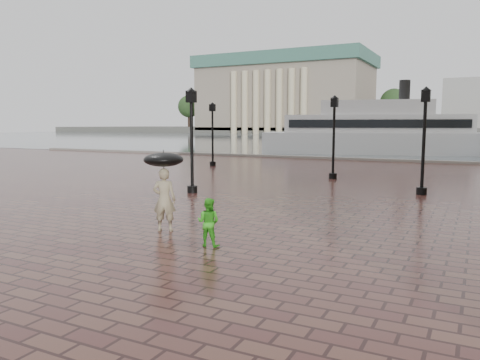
% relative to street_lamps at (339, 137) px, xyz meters
% --- Properties ---
extents(ground, '(300.00, 300.00, 0.00)m').
position_rel_street_lamps_xyz_m(ground, '(1.60, -17.60, -2.33)').
color(ground, '#3D1D1C').
rests_on(ground, ground).
extents(harbour_water, '(240.00, 240.00, 0.00)m').
position_rel_street_lamps_xyz_m(harbour_water, '(1.60, 74.40, -2.33)').
color(harbour_water, '#495259').
rests_on(harbour_water, ground).
extents(quay_edge, '(80.00, 0.60, 0.30)m').
position_rel_street_lamps_xyz_m(quay_edge, '(1.60, 14.40, -2.33)').
color(quay_edge, slate).
rests_on(quay_edge, ground).
extents(far_shore, '(300.00, 60.00, 2.00)m').
position_rel_street_lamps_xyz_m(far_shore, '(1.60, 142.40, -1.33)').
color(far_shore, '#4C4C47').
rests_on(far_shore, ground).
extents(museum, '(57.00, 32.50, 26.00)m').
position_rel_street_lamps_xyz_m(museum, '(-53.40, 127.01, 11.58)').
color(museum, gray).
rests_on(museum, ground).
extents(far_trees, '(188.00, 8.00, 13.50)m').
position_rel_street_lamps_xyz_m(far_trees, '(1.60, 120.40, 7.09)').
color(far_trees, '#2D2119').
rests_on(far_trees, ground).
extents(street_lamps, '(21.44, 14.44, 4.40)m').
position_rel_street_lamps_xyz_m(street_lamps, '(0.00, 0.00, 0.00)').
color(street_lamps, black).
rests_on(street_lamps, ground).
extents(adult_pedestrian, '(0.76, 0.64, 1.77)m').
position_rel_street_lamps_xyz_m(adult_pedestrian, '(-1.05, -14.20, -1.44)').
color(adult_pedestrian, tan).
rests_on(adult_pedestrian, ground).
extents(child_pedestrian, '(0.63, 0.52, 1.19)m').
position_rel_street_lamps_xyz_m(child_pedestrian, '(0.90, -15.07, -1.73)').
color(child_pedestrian, green).
rests_on(child_pedestrian, ground).
extents(ferry_near, '(22.98, 10.48, 7.33)m').
position_rel_street_lamps_xyz_m(ferry_near, '(-2.78, 24.04, -0.12)').
color(ferry_near, silver).
rests_on(ferry_near, ground).
extents(umbrella, '(1.10, 1.10, 1.16)m').
position_rel_street_lamps_xyz_m(umbrella, '(-1.05, -14.20, -0.32)').
color(umbrella, black).
rests_on(umbrella, ground).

